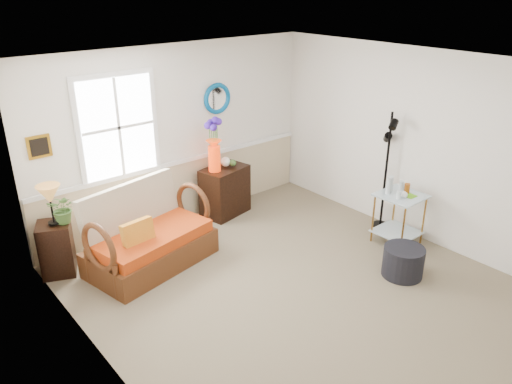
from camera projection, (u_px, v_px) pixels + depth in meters
floor at (295, 288)px, 5.94m from camera, size 4.50×5.00×0.01m
ceiling at (304, 66)px, 4.91m from camera, size 4.50×5.00×0.01m
walls at (299, 188)px, 5.43m from camera, size 4.51×5.01×2.60m
wainscot at (182, 191)px, 7.51m from camera, size 4.46×0.02×0.90m
chair_rail at (180, 161)px, 7.32m from camera, size 4.46×0.04×0.06m
window at (118, 128)px, 6.52m from camera, size 1.14×0.06×1.44m
picture at (39, 147)px, 5.95m from camera, size 0.28×0.03×0.28m
mirror at (217, 98)px, 7.41m from camera, size 0.47×0.07×0.47m
loveseat at (149, 229)px, 6.25m from camera, size 1.71×1.18×1.02m
throw_pillow at (139, 237)px, 6.00m from camera, size 0.41×0.15×0.41m
lamp_stand at (57, 249)px, 6.12m from camera, size 0.51×0.51×0.68m
table_lamp at (51, 205)px, 5.87m from camera, size 0.40×0.40×0.51m
potted_plant at (64, 212)px, 5.97m from camera, size 0.49×0.50×0.29m
cabinet at (225, 191)px, 7.68m from camera, size 0.79×0.59×0.76m
flower_vase at (214, 145)px, 7.27m from camera, size 0.23×0.23×0.79m
side_table at (398, 219)px, 6.84m from camera, size 0.57×0.57×0.72m
tabletop_items at (400, 186)px, 6.69m from camera, size 0.40×0.40×0.23m
floor_lamp at (386, 172)px, 7.09m from camera, size 0.32×0.32×1.73m
ottoman at (403, 262)px, 6.13m from camera, size 0.63×0.63×0.38m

